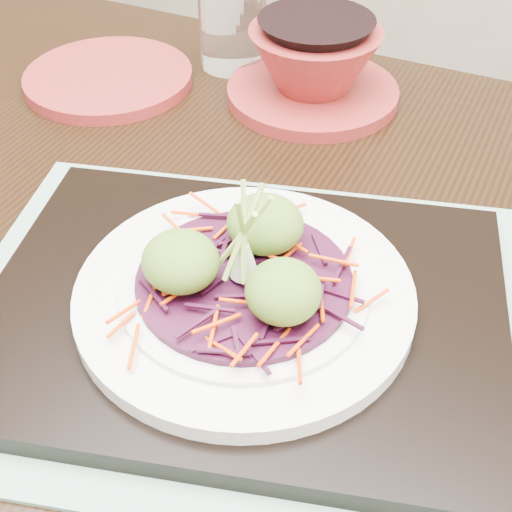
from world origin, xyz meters
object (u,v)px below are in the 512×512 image
at_px(dining_table, 228,381).
at_px(terracotta_side_plate, 109,78).
at_px(white_plate, 244,293).
at_px(terracotta_bowl_set, 314,69).
at_px(serving_tray, 245,309).
at_px(water_glass, 233,18).

xyz_separation_m(dining_table, terracotta_side_plate, (-0.25, 0.24, 0.11)).
relative_size(white_plate, terracotta_bowl_set, 1.02).
height_order(serving_tray, terracotta_bowl_set, terracotta_bowl_set).
distance_m(white_plate, terracotta_side_plate, 0.38).
height_order(dining_table, serving_tray, serving_tray).
xyz_separation_m(white_plate, water_glass, (-0.17, 0.35, 0.03)).
bearing_deg(dining_table, serving_tray, -36.70).
bearing_deg(serving_tray, terracotta_side_plate, 123.39).
bearing_deg(water_glass, dining_table, -66.81).
xyz_separation_m(dining_table, water_glass, (-0.14, 0.33, 0.16)).
bearing_deg(white_plate, terracotta_side_plate, 136.21).
distance_m(white_plate, terracotta_bowl_set, 0.32).
xyz_separation_m(serving_tray, white_plate, (0.00, -0.00, 0.02)).
relative_size(serving_tray, terracotta_side_plate, 1.99).
bearing_deg(dining_table, terracotta_bowl_set, 99.44).
height_order(white_plate, terracotta_side_plate, white_plate).
xyz_separation_m(serving_tray, terracotta_side_plate, (-0.27, 0.26, -0.01)).
relative_size(dining_table, white_plate, 5.59).
distance_m(dining_table, serving_tray, 0.12).
bearing_deg(terracotta_bowl_set, water_glass, 159.33).
relative_size(dining_table, terracotta_side_plate, 7.24).
distance_m(terracotta_side_plate, water_glass, 0.15).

